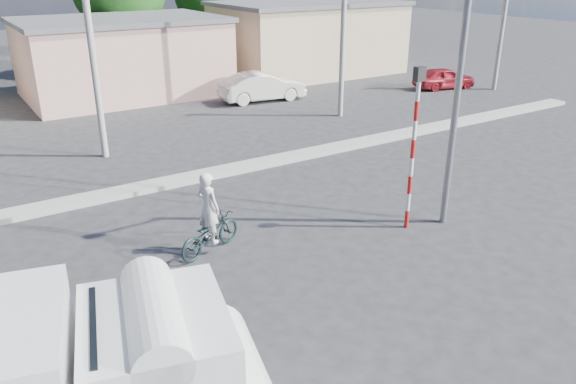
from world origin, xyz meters
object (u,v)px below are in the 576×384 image
bicycle (210,234)px  streetlight (459,40)px  cyclist (209,219)px  car_cream (262,87)px  car_red (444,78)px  traffic_pole (414,136)px

bicycle → streetlight: 7.75m
cyclist → car_cream: (9.37, 13.54, -0.17)m
car_cream → car_red: size_ratio=1.26×
cyclist → car_cream: size_ratio=0.41×
bicycle → traffic_pole: bearing=-127.4°
streetlight → bicycle: bearing=162.4°
bicycle → traffic_pole: (5.11, -1.61, 2.09)m
cyclist → bicycle: bearing=-0.0°
car_cream → streetlight: streetlight is taller
bicycle → car_red: car_red is taller
traffic_pole → streetlight: size_ratio=0.48×
car_red → streetlight: 18.98m
car_red → traffic_pole: bearing=143.8°
streetlight → car_cream: bearing=77.8°
bicycle → car_cream: size_ratio=0.43×
car_red → traffic_pole: traffic_pole is taller
traffic_pole → streetlight: bearing=-17.7°
cyclist → car_red: (19.65, 10.59, -0.30)m
car_red → bicycle: bearing=132.2°
cyclist → car_cream: 16.47m
cyclist → streetlight: bearing=-127.4°
traffic_pole → bicycle: bearing=162.5°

